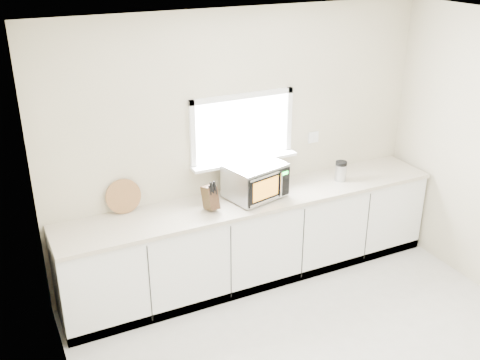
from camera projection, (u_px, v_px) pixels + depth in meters
back_wall at (241, 145)px, 5.59m from camera, size 4.00×0.17×2.70m
cabinets at (254, 239)px, 5.72m from camera, size 3.92×0.60×0.88m
countertop at (255, 199)px, 5.53m from camera, size 3.92×0.64×0.04m
microwave at (256, 180)px, 5.46m from camera, size 0.62×0.53×0.35m
knife_block at (210, 197)px, 5.22m from camera, size 0.12×0.22×0.30m
cutting_board at (123, 196)px, 5.16m from camera, size 0.33×0.08×0.33m
coffee_grinder at (341, 171)px, 5.87m from camera, size 0.13×0.13×0.21m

